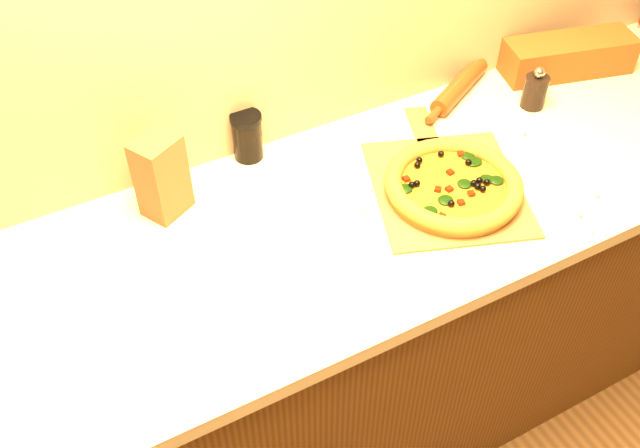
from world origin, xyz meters
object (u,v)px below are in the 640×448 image
Objects in this scene: pizza at (453,185)px; dark_jar at (247,136)px; pizza_peel at (445,184)px; rolling_pin at (460,86)px; pepper_grinder at (535,91)px.

dark_jar is at bearing 135.63° from pizza.
pizza_peel is 0.39m from rolling_pin.
rolling_pin is (0.26, 0.33, -0.00)m from pizza.
pepper_grinder reaches higher than pizza.
rolling_pin is 2.75× the size of dark_jar.
pizza_peel is at bearing 81.32° from pizza.
dark_jar reaches higher than pepper_grinder.
dark_jar is (-0.37, 0.32, 0.06)m from pizza_peel.
pepper_grinder is 0.20m from rolling_pin.
pizza is 0.51m from dark_jar.
pizza_peel is 1.71× the size of pizza.
pizza is at bearing -44.37° from dark_jar.
dark_jar reaches higher than pizza_peel.
dark_jar reaches higher than pizza.
dark_jar is (-0.62, 0.03, 0.04)m from rolling_pin.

